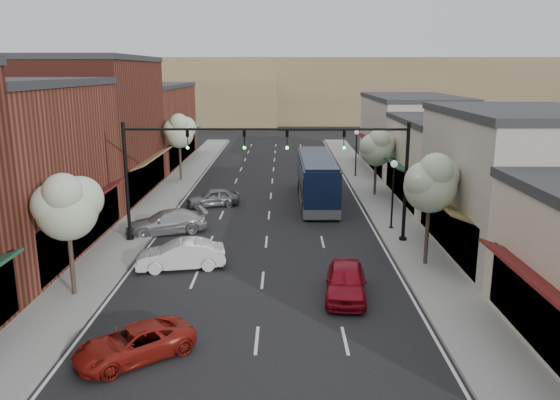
{
  "coord_description": "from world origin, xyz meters",
  "views": [
    {
      "loc": [
        0.98,
        -22.57,
        9.84
      ],
      "look_at": [
        0.79,
        9.39,
        2.2
      ],
      "focal_mm": 35.0,
      "sensor_mm": 36.0,
      "label": 1
    }
  ],
  "objects_px": {
    "tree_right_near": "(432,182)",
    "lamp_post_far": "(356,145)",
    "parked_car_b": "(181,255)",
    "signal_mast_right": "(365,164)",
    "tree_left_near": "(67,205)",
    "parked_car_c": "(167,222)",
    "lamp_post_near": "(393,183)",
    "red_hatchback": "(346,281)",
    "parked_car_d": "(213,198)",
    "tree_right_far": "(377,147)",
    "tree_left_far": "(179,130)",
    "coach_bus": "(317,179)",
    "signal_mast_left": "(167,164)",
    "parked_car_a": "(134,343)"
  },
  "relations": [
    {
      "from": "lamp_post_far",
      "to": "parked_car_a",
      "type": "bearing_deg",
      "value": -109.8
    },
    {
      "from": "tree_right_far",
      "to": "signal_mast_left",
      "type": "bearing_deg",
      "value": -139.46
    },
    {
      "from": "signal_mast_left",
      "to": "tree_left_far",
      "type": "distance_m",
      "value": 18.14
    },
    {
      "from": "lamp_post_far",
      "to": "parked_car_d",
      "type": "relative_size",
      "value": 1.14
    },
    {
      "from": "red_hatchback",
      "to": "parked_car_d",
      "type": "xyz_separation_m",
      "value": [
        -7.96,
        16.52,
        -0.08
      ]
    },
    {
      "from": "parked_car_c",
      "to": "parked_car_d",
      "type": "height_order",
      "value": "parked_car_c"
    },
    {
      "from": "lamp_post_near",
      "to": "parked_car_a",
      "type": "relative_size",
      "value": 1.06
    },
    {
      "from": "lamp_post_near",
      "to": "red_hatchback",
      "type": "height_order",
      "value": "lamp_post_near"
    },
    {
      "from": "tree_right_near",
      "to": "lamp_post_far",
      "type": "bearing_deg",
      "value": 91.3
    },
    {
      "from": "parked_car_b",
      "to": "parked_car_d",
      "type": "relative_size",
      "value": 1.14
    },
    {
      "from": "lamp_post_near",
      "to": "parked_car_c",
      "type": "relative_size",
      "value": 0.91
    },
    {
      "from": "signal_mast_left",
      "to": "parked_car_d",
      "type": "bearing_deg",
      "value": 80.58
    },
    {
      "from": "parked_car_c",
      "to": "parked_car_d",
      "type": "distance_m",
      "value": 7.1
    },
    {
      "from": "tree_left_far",
      "to": "parked_car_d",
      "type": "xyz_separation_m",
      "value": [
        4.05,
        -9.38,
        -3.94
      ]
    },
    {
      "from": "lamp_post_near",
      "to": "coach_bus",
      "type": "distance_m",
      "value": 8.6
    },
    {
      "from": "tree_left_near",
      "to": "lamp_post_near",
      "type": "bearing_deg",
      "value": 33.33
    },
    {
      "from": "parked_car_d",
      "to": "tree_left_near",
      "type": "bearing_deg",
      "value": -31.9
    },
    {
      "from": "red_hatchback",
      "to": "signal_mast_right",
      "type": "bearing_deg",
      "value": 83.16
    },
    {
      "from": "lamp_post_near",
      "to": "red_hatchback",
      "type": "xyz_separation_m",
      "value": [
        -4.04,
        -10.46,
        -2.26
      ]
    },
    {
      "from": "tree_left_near",
      "to": "red_hatchback",
      "type": "distance_m",
      "value": 12.51
    },
    {
      "from": "tree_left_near",
      "to": "lamp_post_far",
      "type": "xyz_separation_m",
      "value": [
        16.05,
        28.06,
        -1.22
      ]
    },
    {
      "from": "tree_left_near",
      "to": "lamp_post_far",
      "type": "height_order",
      "value": "tree_left_near"
    },
    {
      "from": "lamp_post_far",
      "to": "parked_car_c",
      "type": "height_order",
      "value": "lamp_post_far"
    },
    {
      "from": "tree_left_near",
      "to": "lamp_post_near",
      "type": "xyz_separation_m",
      "value": [
        16.05,
        10.56,
        -1.22
      ]
    },
    {
      "from": "signal_mast_right",
      "to": "parked_car_b",
      "type": "xyz_separation_m",
      "value": [
        -9.82,
        -4.43,
        -3.89
      ]
    },
    {
      "from": "red_hatchback",
      "to": "tree_left_near",
      "type": "bearing_deg",
      "value": -173.24
    },
    {
      "from": "coach_bus",
      "to": "parked_car_d",
      "type": "bearing_deg",
      "value": -170.81
    },
    {
      "from": "coach_bus",
      "to": "signal_mast_right",
      "type": "bearing_deg",
      "value": -78.44
    },
    {
      "from": "parked_car_a",
      "to": "parked_car_d",
      "type": "bearing_deg",
      "value": 142.57
    },
    {
      "from": "tree_left_far",
      "to": "red_hatchback",
      "type": "bearing_deg",
      "value": -65.12
    },
    {
      "from": "tree_left_near",
      "to": "parked_car_a",
      "type": "relative_size",
      "value": 1.36
    },
    {
      "from": "parked_car_d",
      "to": "tree_right_far",
      "type": "bearing_deg",
      "value": 86.9
    },
    {
      "from": "red_hatchback",
      "to": "parked_car_c",
      "type": "relative_size",
      "value": 0.89
    },
    {
      "from": "signal_mast_left",
      "to": "red_hatchback",
      "type": "height_order",
      "value": "signal_mast_left"
    },
    {
      "from": "lamp_post_near",
      "to": "tree_right_far",
      "type": "bearing_deg",
      "value": 86.69
    },
    {
      "from": "signal_mast_left",
      "to": "coach_bus",
      "type": "xyz_separation_m",
      "value": [
        9.14,
        9.87,
        -2.78
      ]
    },
    {
      "from": "tree_right_near",
      "to": "parked_car_b",
      "type": "height_order",
      "value": "tree_right_near"
    },
    {
      "from": "signal_mast_right",
      "to": "tree_left_near",
      "type": "bearing_deg",
      "value": -149.86
    },
    {
      "from": "parked_car_b",
      "to": "coach_bus",
      "type": "bearing_deg",
      "value": 141.14
    },
    {
      "from": "lamp_post_far",
      "to": "parked_car_a",
      "type": "distance_m",
      "value": 35.51
    },
    {
      "from": "parked_car_d",
      "to": "coach_bus",
      "type": "bearing_deg",
      "value": 81.43
    },
    {
      "from": "lamp_post_near",
      "to": "parked_car_d",
      "type": "bearing_deg",
      "value": 153.21
    },
    {
      "from": "tree_right_near",
      "to": "tree_left_far",
      "type": "distance_m",
      "value": 27.56
    },
    {
      "from": "tree_left_far",
      "to": "red_hatchback",
      "type": "distance_m",
      "value": 28.81
    },
    {
      "from": "tree_left_near",
      "to": "parked_car_c",
      "type": "distance_m",
      "value": 10.61
    },
    {
      "from": "lamp_post_near",
      "to": "parked_car_a",
      "type": "xyz_separation_m",
      "value": [
        -12.0,
        -15.84,
        -2.42
      ]
    },
    {
      "from": "tree_left_near",
      "to": "coach_bus",
      "type": "relative_size",
      "value": 0.49
    },
    {
      "from": "signal_mast_left",
      "to": "tree_right_far",
      "type": "relative_size",
      "value": 1.51
    },
    {
      "from": "signal_mast_right",
      "to": "tree_left_far",
      "type": "height_order",
      "value": "signal_mast_right"
    },
    {
      "from": "signal_mast_left",
      "to": "lamp_post_near",
      "type": "xyz_separation_m",
      "value": [
        13.42,
        2.5,
        -1.62
      ]
    }
  ]
}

